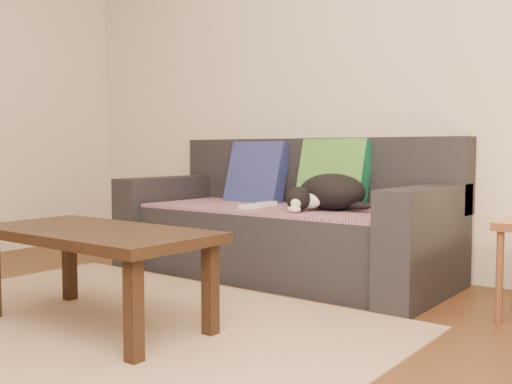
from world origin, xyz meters
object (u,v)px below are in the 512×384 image
wii_remote_a (250,206)px  wii_remote_b (267,204)px  cat (329,193)px  coffee_table (95,241)px  sofa (285,226)px

wii_remote_a → wii_remote_b: (-0.01, 0.18, 0.00)m
cat → wii_remote_a: (-0.42, -0.21, -0.09)m
cat → coffee_table: size_ratio=0.47×
wii_remote_b → cat: bearing=-73.1°
sofa → cat: (0.37, -0.08, 0.23)m
sofa → coffee_table: size_ratio=1.89×
wii_remote_a → coffee_table: wii_remote_a is taller
coffee_table → cat: bearing=74.2°
cat → wii_remote_b: bearing=159.9°
cat → wii_remote_a: 0.48m
sofa → wii_remote_a: bearing=-100.7°
wii_remote_b → coffee_table: size_ratio=0.13×
sofa → wii_remote_a: (-0.06, -0.29, 0.15)m
wii_remote_a → wii_remote_b: same height
coffee_table → wii_remote_b: bearing=91.7°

